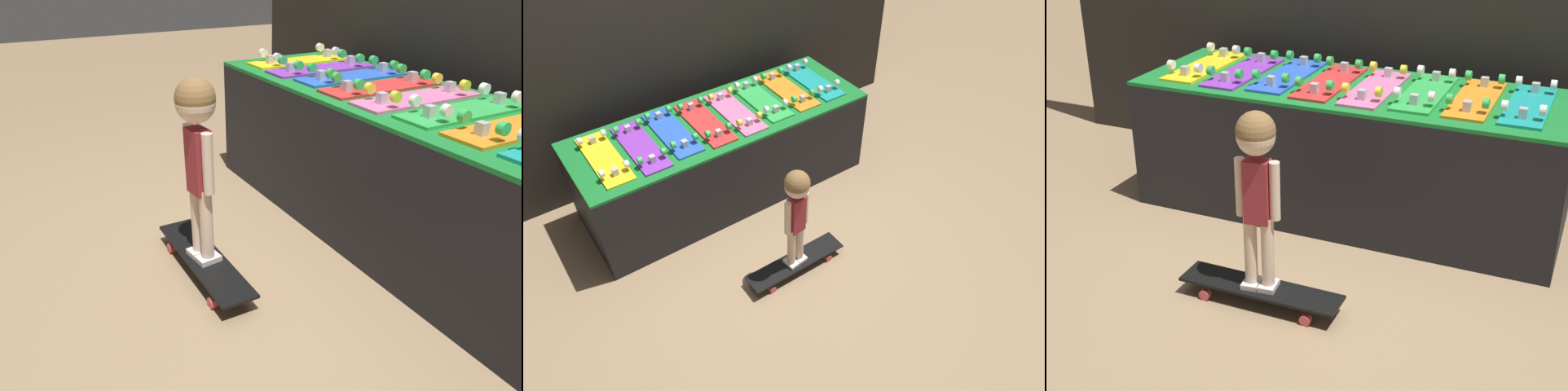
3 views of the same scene
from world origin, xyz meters
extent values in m
plane|color=#9E7F5B|center=(0.00, 0.00, 0.00)|extent=(16.00, 16.00, 0.00)
cube|color=black|center=(0.00, 1.19, 1.19)|extent=(4.62, 0.10, 2.37)
cube|color=black|center=(0.00, 0.53, 0.36)|extent=(2.37, 0.83, 0.73)
cube|color=#19752D|center=(0.00, 0.53, 0.74)|extent=(2.37, 0.83, 0.02)
cube|color=yellow|center=(-0.93, 0.54, 0.76)|extent=(0.21, 0.67, 0.01)
cube|color=#B7B7BC|center=(-0.93, 0.77, 0.79)|extent=(0.04, 0.04, 0.05)
cylinder|color=white|center=(-0.84, 0.77, 0.81)|extent=(0.03, 0.05, 0.05)
cylinder|color=white|center=(-1.02, 0.77, 0.81)|extent=(0.03, 0.05, 0.05)
cube|color=#B7B7BC|center=(-0.93, 0.32, 0.79)|extent=(0.04, 0.04, 0.05)
cylinder|color=white|center=(-0.84, 0.32, 0.81)|extent=(0.03, 0.05, 0.05)
cylinder|color=white|center=(-1.02, 0.32, 0.81)|extent=(0.03, 0.05, 0.05)
cube|color=purple|center=(-0.67, 0.53, 0.76)|extent=(0.21, 0.67, 0.01)
cube|color=#B7B7BC|center=(-0.67, 0.75, 0.79)|extent=(0.04, 0.04, 0.05)
cylinder|color=green|center=(-0.58, 0.75, 0.81)|extent=(0.03, 0.05, 0.05)
cylinder|color=green|center=(-0.75, 0.75, 0.81)|extent=(0.03, 0.05, 0.05)
cube|color=#B7B7BC|center=(-0.67, 0.31, 0.79)|extent=(0.04, 0.04, 0.05)
cylinder|color=green|center=(-0.58, 0.31, 0.81)|extent=(0.03, 0.05, 0.05)
cylinder|color=green|center=(-0.75, 0.31, 0.81)|extent=(0.03, 0.05, 0.05)
cube|color=blue|center=(-0.40, 0.56, 0.76)|extent=(0.21, 0.67, 0.01)
cube|color=#B7B7BC|center=(-0.40, 0.78, 0.79)|extent=(0.04, 0.04, 0.05)
cylinder|color=green|center=(-0.31, 0.78, 0.81)|extent=(0.03, 0.05, 0.05)
cylinder|color=green|center=(-0.49, 0.78, 0.81)|extent=(0.03, 0.05, 0.05)
cube|color=#B7B7BC|center=(-0.40, 0.34, 0.79)|extent=(0.04, 0.04, 0.05)
cylinder|color=green|center=(-0.31, 0.34, 0.81)|extent=(0.03, 0.05, 0.05)
cylinder|color=green|center=(-0.49, 0.34, 0.81)|extent=(0.03, 0.05, 0.05)
cube|color=red|center=(-0.13, 0.53, 0.76)|extent=(0.21, 0.67, 0.01)
cube|color=#B7B7BC|center=(-0.13, 0.75, 0.79)|extent=(0.04, 0.04, 0.05)
cylinder|color=green|center=(-0.04, 0.75, 0.81)|extent=(0.03, 0.05, 0.05)
cylinder|color=green|center=(-0.22, 0.75, 0.81)|extent=(0.03, 0.05, 0.05)
cube|color=#B7B7BC|center=(-0.13, 0.31, 0.79)|extent=(0.04, 0.04, 0.05)
cylinder|color=green|center=(-0.04, 0.31, 0.81)|extent=(0.03, 0.05, 0.05)
cylinder|color=green|center=(-0.22, 0.31, 0.81)|extent=(0.03, 0.05, 0.05)
cube|color=pink|center=(0.13, 0.52, 0.76)|extent=(0.21, 0.67, 0.01)
cube|color=#B7B7BC|center=(0.13, 0.75, 0.79)|extent=(0.04, 0.04, 0.05)
cylinder|color=yellow|center=(0.22, 0.75, 0.81)|extent=(0.03, 0.05, 0.05)
cylinder|color=yellow|center=(0.04, 0.75, 0.81)|extent=(0.03, 0.05, 0.05)
cube|color=#B7B7BC|center=(0.13, 0.30, 0.79)|extent=(0.04, 0.04, 0.05)
cylinder|color=yellow|center=(0.22, 0.30, 0.81)|extent=(0.03, 0.05, 0.05)
cylinder|color=yellow|center=(0.04, 0.30, 0.81)|extent=(0.03, 0.05, 0.05)
cube|color=green|center=(0.40, 0.55, 0.76)|extent=(0.21, 0.67, 0.01)
cube|color=#B7B7BC|center=(0.40, 0.78, 0.79)|extent=(0.04, 0.04, 0.05)
cylinder|color=white|center=(0.49, 0.78, 0.81)|extent=(0.03, 0.05, 0.05)
cylinder|color=white|center=(0.31, 0.78, 0.81)|extent=(0.03, 0.05, 0.05)
cube|color=#B7B7BC|center=(0.40, 0.33, 0.79)|extent=(0.04, 0.04, 0.05)
cylinder|color=white|center=(0.49, 0.33, 0.81)|extent=(0.03, 0.05, 0.05)
cylinder|color=white|center=(0.31, 0.33, 0.81)|extent=(0.03, 0.05, 0.05)
cube|color=orange|center=(0.67, 0.55, 0.76)|extent=(0.21, 0.67, 0.01)
cube|color=#B7B7BC|center=(0.67, 0.78, 0.79)|extent=(0.04, 0.04, 0.05)
cylinder|color=green|center=(0.75, 0.78, 0.81)|extent=(0.03, 0.05, 0.05)
cylinder|color=green|center=(0.58, 0.78, 0.81)|extent=(0.03, 0.05, 0.05)
cube|color=#B7B7BC|center=(0.67, 0.33, 0.79)|extent=(0.04, 0.04, 0.05)
cylinder|color=green|center=(0.75, 0.33, 0.81)|extent=(0.03, 0.05, 0.05)
cylinder|color=green|center=(0.58, 0.33, 0.81)|extent=(0.03, 0.05, 0.05)
cube|color=teal|center=(0.93, 0.56, 0.76)|extent=(0.21, 0.67, 0.01)
cube|color=#B7B7BC|center=(0.93, 0.78, 0.79)|extent=(0.04, 0.04, 0.05)
cylinder|color=white|center=(1.02, 0.78, 0.81)|extent=(0.03, 0.05, 0.05)
cylinder|color=white|center=(0.84, 0.78, 0.81)|extent=(0.03, 0.05, 0.05)
cube|color=#B7B7BC|center=(0.93, 0.34, 0.79)|extent=(0.04, 0.04, 0.05)
cylinder|color=white|center=(1.02, 0.34, 0.81)|extent=(0.03, 0.05, 0.05)
cylinder|color=white|center=(0.84, 0.34, 0.81)|extent=(0.03, 0.05, 0.05)
cube|color=black|center=(-0.04, -0.55, 0.08)|extent=(0.78, 0.18, 0.01)
cube|color=#B7B7BC|center=(0.22, -0.55, 0.05)|extent=(0.04, 0.04, 0.05)
cylinder|color=#D84C4C|center=(0.22, -0.47, 0.03)|extent=(0.05, 0.03, 0.05)
cylinder|color=#D84C4C|center=(0.22, -0.62, 0.03)|extent=(0.05, 0.03, 0.05)
cube|color=#B7B7BC|center=(-0.30, -0.55, 0.05)|extent=(0.04, 0.04, 0.05)
cylinder|color=#D84C4C|center=(-0.30, -0.47, 0.03)|extent=(0.05, 0.03, 0.05)
cylinder|color=#D84C4C|center=(-0.30, -0.62, 0.03)|extent=(0.05, 0.03, 0.05)
cube|color=silver|center=(0.00, -0.54, 0.10)|extent=(0.09, 0.12, 0.03)
cylinder|color=beige|center=(0.00, -0.54, 0.29)|extent=(0.06, 0.06, 0.34)
cube|color=silver|center=(-0.08, -0.55, 0.10)|extent=(0.09, 0.12, 0.03)
cylinder|color=beige|center=(-0.08, -0.55, 0.29)|extent=(0.06, 0.06, 0.34)
cube|color=maroon|center=(-0.04, -0.55, 0.58)|extent=(0.12, 0.09, 0.30)
cylinder|color=beige|center=(0.04, -0.54, 0.59)|extent=(0.05, 0.05, 0.27)
cylinder|color=beige|center=(-0.12, -0.56, 0.59)|extent=(0.05, 0.05, 0.27)
sphere|color=beige|center=(-0.04, -0.55, 0.84)|extent=(0.17, 0.17, 0.17)
sphere|color=olive|center=(-0.04, -0.55, 0.86)|extent=(0.17, 0.17, 0.17)
camera|label=1|loc=(1.87, -1.31, 1.39)|focal=35.00mm
camera|label=2|loc=(-1.51, -2.50, 3.00)|focal=35.00mm
camera|label=3|loc=(1.28, -3.07, 1.92)|focal=50.00mm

